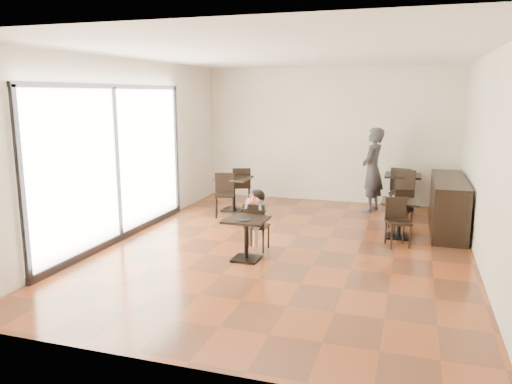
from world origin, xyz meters
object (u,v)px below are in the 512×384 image
at_px(child_table, 246,239).
at_px(chair_mid_b, 398,223).
at_px(chair_left_a, 242,186).
at_px(cafe_table_left, 233,194).
at_px(chair_back_a, 402,189).
at_px(chair_back_b, 402,193).
at_px(cafe_table_back, 402,192).
at_px(cafe_table_mid, 399,219).
at_px(adult_patron, 372,170).
at_px(child, 257,220).
at_px(chair_left_b, 224,195).
at_px(chair_mid_a, 400,209).
at_px(child_chair, 257,226).

xyz_separation_m(child_table, chair_mid_b, (2.24, 1.48, 0.08)).
bearing_deg(chair_left_a, cafe_table_left, 69.84).
xyz_separation_m(chair_back_a, chair_back_b, (0.00, -0.57, 0.00)).
bearing_deg(chair_back_a, cafe_table_back, 105.06).
bearing_deg(cafe_table_mid, cafe_table_back, 90.44).
distance_m(chair_mid_b, chair_back_a, 2.86).
height_order(cafe_table_mid, chair_mid_b, chair_mid_b).
distance_m(cafe_table_left, chair_back_b, 3.65).
relative_size(cafe_table_back, chair_left_a, 0.89).
height_order(adult_patron, cafe_table_mid, adult_patron).
relative_size(child, cafe_table_left, 1.35).
height_order(cafe_table_left, chair_back_b, chair_back_b).
bearing_deg(chair_mid_b, chair_back_a, 69.04).
height_order(cafe_table_back, chair_left_b, chair_left_b).
distance_m(chair_left_a, chair_back_b, 3.58).
xyz_separation_m(child_table, chair_left_a, (-1.36, 3.65, 0.12)).
xyz_separation_m(child, adult_patron, (1.57, 3.47, 0.42)).
bearing_deg(adult_patron, child, -9.32).
xyz_separation_m(chair_mid_a, chair_mid_b, (0.00, -1.10, 0.00)).
distance_m(child_chair, chair_left_b, 2.42).
bearing_deg(chair_left_b, chair_back_a, 6.38).
bearing_deg(adult_patron, child_chair, -9.32).
distance_m(chair_mid_b, chair_left_b, 3.76).
relative_size(cafe_table_mid, cafe_table_back, 0.85).
distance_m(chair_left_a, chair_back_a, 3.65).
distance_m(child, cafe_table_left, 2.89).
bearing_deg(child_chair, chair_mid_b, -157.47).
distance_m(cafe_table_left, chair_back_a, 3.79).
relative_size(chair_mid_b, chair_back_a, 0.85).
relative_size(adult_patron, chair_back_a, 1.90).
bearing_deg(cafe_table_back, child_table, -117.23).
relative_size(child_chair, cafe_table_back, 1.00).
bearing_deg(chair_mid_b, child, -178.79).
xyz_separation_m(adult_patron, chair_left_b, (-2.93, -1.47, -0.47)).
distance_m(child, cafe_table_back, 4.38).
bearing_deg(chair_left_a, cafe_table_back, 170.44).
distance_m(adult_patron, cafe_table_left, 3.12).
bearing_deg(cafe_table_back, child_chair, -120.52).
height_order(chair_left_a, chair_back_b, chair_back_b).
bearing_deg(chair_left_a, chair_mid_a, 143.26).
bearing_deg(chair_back_b, chair_back_a, 105.06).
xyz_separation_m(cafe_table_mid, chair_mid_a, (0.00, 0.55, 0.07)).
bearing_deg(cafe_table_back, cafe_table_mid, -89.56).
height_order(cafe_table_mid, chair_left_a, chair_left_a).
bearing_deg(cafe_table_back, child, -120.52).
bearing_deg(chair_mid_a, chair_back_a, -110.74).
bearing_deg(chair_back_b, child_chair, -109.55).
relative_size(cafe_table_mid, chair_left_a, 0.75).
bearing_deg(cafe_table_mid, chair_mid_a, 90.00).
height_order(child_chair, cafe_table_back, child_chair).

